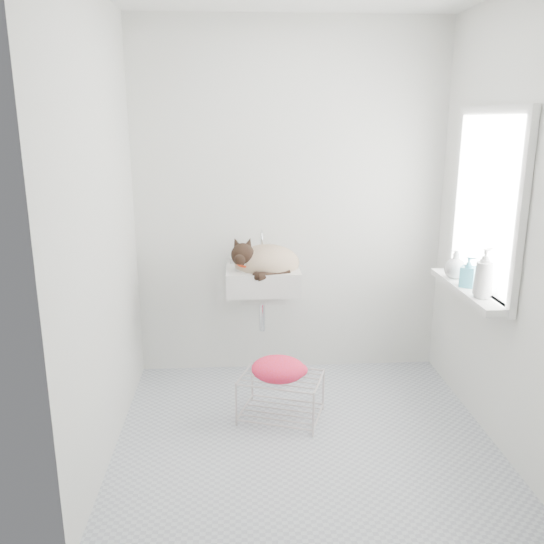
{
  "coord_description": "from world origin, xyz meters",
  "views": [
    {
      "loc": [
        -0.38,
        -3.0,
        1.82
      ],
      "look_at": [
        -0.16,
        0.5,
        0.88
      ],
      "focal_mm": 37.48,
      "sensor_mm": 36.0,
      "label": 1
    }
  ],
  "objects": [
    {
      "name": "wire_rack",
      "position": [
        -0.12,
        0.22,
        0.15
      ],
      "size": [
        0.56,
        0.47,
        0.29
      ],
      "primitive_type": "cube",
      "rotation": [
        0.0,
        0.0,
        -0.32
      ],
      "color": "silver",
      "rests_on": "floor"
    },
    {
      "name": "faucet",
      "position": [
        -0.21,
        0.92,
        0.99
      ],
      "size": [
        0.18,
        0.13,
        0.18
      ],
      "primitive_type": null,
      "color": "silver",
      "rests_on": "sink"
    },
    {
      "name": "left_wall",
      "position": [
        -1.1,
        0.0,
        1.25
      ],
      "size": [
        0.02,
        2.0,
        2.5
      ],
      "primitive_type": "cube",
      "color": "white",
      "rests_on": "ground"
    },
    {
      "name": "windowsill",
      "position": [
        1.01,
        0.2,
        0.83
      ],
      "size": [
        0.16,
        0.88,
        0.04
      ],
      "primitive_type": "cube",
      "color": "white",
      "rests_on": "right_wall"
    },
    {
      "name": "towel",
      "position": [
        -0.14,
        0.16,
        0.32
      ],
      "size": [
        0.37,
        0.3,
        0.14
      ],
      "primitive_type": "ellipsoid",
      "rotation": [
        0.0,
        0.0,
        -0.19
      ],
      "color": "#F01B00",
      "rests_on": "wire_rack"
    },
    {
      "name": "window_glass",
      "position": [
        1.09,
        0.2,
        1.35
      ],
      "size": [
        0.01,
        0.8,
        1.0
      ],
      "primitive_type": "cube",
      "color": "white",
      "rests_on": "right_wall"
    },
    {
      "name": "window_frame",
      "position": [
        1.07,
        0.2,
        1.35
      ],
      "size": [
        0.04,
        0.9,
        1.1
      ],
      "primitive_type": "cube",
      "color": "white",
      "rests_on": "right_wall"
    },
    {
      "name": "cat",
      "position": [
        -0.2,
        0.72,
        0.89
      ],
      "size": [
        0.46,
        0.37,
        0.29
      ],
      "rotation": [
        0.0,
        0.0,
        0.02
      ],
      "color": "tan",
      "rests_on": "sink"
    },
    {
      "name": "sink",
      "position": [
        -0.21,
        0.74,
        0.85
      ],
      "size": [
        0.49,
        0.43,
        0.2
      ],
      "primitive_type": "cube",
      "color": "white",
      "rests_on": "back_wall"
    },
    {
      "name": "right_wall",
      "position": [
        1.1,
        0.0,
        1.25
      ],
      "size": [
        0.02,
        2.0,
        2.5
      ],
      "primitive_type": "cube",
      "color": "white",
      "rests_on": "ground"
    },
    {
      "name": "floor",
      "position": [
        0.0,
        0.0,
        0.0
      ],
      "size": [
        2.2,
        2.0,
        0.02
      ],
      "primitive_type": "cube",
      "color": "silver",
      "rests_on": "ground"
    },
    {
      "name": "bottle_a",
      "position": [
        1.0,
        -0.02,
        0.85
      ],
      "size": [
        0.13,
        0.13,
        0.24
      ],
      "primitive_type": "imported",
      "rotation": [
        0.0,
        0.0,
        2.05
      ],
      "color": "silver",
      "rests_on": "windowsill"
    },
    {
      "name": "bottle_c",
      "position": [
        1.0,
        0.4,
        0.85
      ],
      "size": [
        0.17,
        0.17,
        0.18
      ],
      "primitive_type": "imported",
      "rotation": [
        0.0,
        0.0,
        4.43
      ],
      "color": "#BCBCBC",
      "rests_on": "windowsill"
    },
    {
      "name": "bottle_b",
      "position": [
        1.0,
        0.2,
        0.85
      ],
      "size": [
        0.12,
        0.12,
        0.18
      ],
      "primitive_type": "imported",
      "rotation": [
        0.0,
        0.0,
        0.98
      ],
      "color": "teal",
      "rests_on": "windowsill"
    },
    {
      "name": "back_wall",
      "position": [
        0.0,
        1.0,
        1.25
      ],
      "size": [
        2.2,
        0.02,
        2.5
      ],
      "primitive_type": "cube",
      "color": "white",
      "rests_on": "ground"
    }
  ]
}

